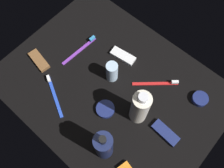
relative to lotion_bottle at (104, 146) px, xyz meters
The scene contains 12 objects.
ground_plane 25.92cm from the lotion_bottle, 125.16° to the left, with size 84.00×64.00×1.20cm, color black.
lotion_bottle is the anchor object (origin of this frame).
bodywash_bottle 17.54cm from the lotion_bottle, 87.87° to the left, with size 6.31×6.31×19.42cm.
deodorant_stick 28.84cm from the lotion_bottle, 126.19° to the left, with size 4.56×4.56×9.28cm, color silver.
toothbrush_purple 43.16cm from the lotion_bottle, 145.40° to the left, with size 2.42×18.04×2.10cm.
toothbrush_blue 30.00cm from the lotion_bottle, behind, with size 16.64×9.11×2.10cm.
toothbrush_red 33.78cm from the lotion_bottle, 92.28° to the left, with size 14.11×13.01×2.10cm.
snack_bar_white 39.07cm from the lotion_bottle, 120.70° to the left, with size 10.40×4.00×1.50cm, color white.
snack_bar_navy 23.96cm from the lotion_bottle, 56.66° to the left, with size 10.40×4.00×1.50cm, color navy.
snack_bar_brown 45.37cm from the lotion_bottle, 168.77° to the left, with size 10.40×4.00×1.50cm, color brown.
cream_tin_left 16.73cm from the lotion_bottle, 130.76° to the left, with size 6.95×6.95×1.72cm, color navy.
cream_tin_right 41.31cm from the lotion_bottle, 69.01° to the left, with size 6.05×6.05×1.91cm, color navy.
Camera 1 is at (24.65, -27.93, 87.98)cm, focal length 39.27 mm.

